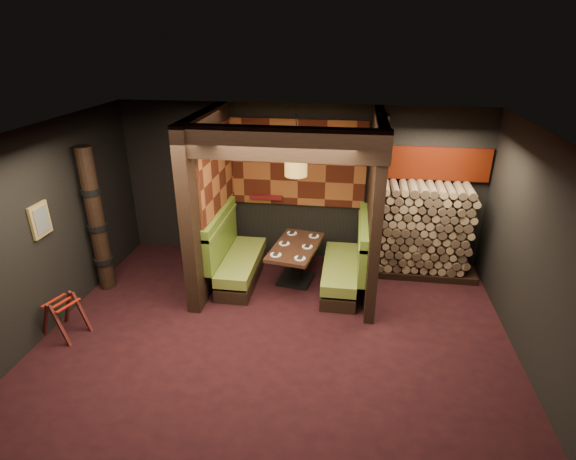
# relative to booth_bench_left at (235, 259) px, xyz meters

# --- Properties ---
(floor) EXTENTS (6.50, 5.50, 0.02)m
(floor) POSITION_rel_booth_bench_left_xyz_m (0.96, -1.65, -0.41)
(floor) COLOR black
(floor) RESTS_ON ground
(ceiling) EXTENTS (6.50, 5.50, 0.02)m
(ceiling) POSITION_rel_booth_bench_left_xyz_m (0.96, -1.65, 2.46)
(ceiling) COLOR black
(ceiling) RESTS_ON ground
(wall_back) EXTENTS (6.50, 0.02, 2.85)m
(wall_back) POSITION_rel_booth_bench_left_xyz_m (0.96, 1.11, 1.02)
(wall_back) COLOR black
(wall_back) RESTS_ON ground
(wall_front) EXTENTS (6.50, 0.02, 2.85)m
(wall_front) POSITION_rel_booth_bench_left_xyz_m (0.96, -4.41, 1.02)
(wall_front) COLOR black
(wall_front) RESTS_ON ground
(wall_left) EXTENTS (0.02, 5.50, 2.85)m
(wall_left) POSITION_rel_booth_bench_left_xyz_m (-2.30, -1.65, 1.02)
(wall_left) COLOR black
(wall_left) RESTS_ON ground
(wall_right) EXTENTS (0.02, 5.50, 2.85)m
(wall_right) POSITION_rel_booth_bench_left_xyz_m (4.22, -1.65, 1.02)
(wall_right) COLOR black
(wall_right) RESTS_ON ground
(partition_left) EXTENTS (0.20, 2.20, 2.85)m
(partition_left) POSITION_rel_booth_bench_left_xyz_m (-0.39, -0.00, 1.02)
(partition_left) COLOR black
(partition_left) RESTS_ON floor
(partition_right) EXTENTS (0.15, 2.10, 2.85)m
(partition_right) POSITION_rel_booth_bench_left_xyz_m (2.26, 0.05, 1.02)
(partition_right) COLOR black
(partition_right) RESTS_ON floor
(header_beam) EXTENTS (2.85, 0.18, 0.44)m
(header_beam) POSITION_rel_booth_bench_left_xyz_m (0.94, -0.95, 2.23)
(header_beam) COLOR black
(header_beam) RESTS_ON partition_left
(tapa_back_panel) EXTENTS (2.40, 0.06, 1.55)m
(tapa_back_panel) POSITION_rel_booth_bench_left_xyz_m (0.94, 1.06, 1.42)
(tapa_back_panel) COLOR brown
(tapa_back_panel) RESTS_ON wall_back
(tapa_side_panel) EXTENTS (0.04, 1.85, 1.45)m
(tapa_side_panel) POSITION_rel_booth_bench_left_xyz_m (-0.27, 0.17, 1.45)
(tapa_side_panel) COLOR brown
(tapa_side_panel) RESTS_ON partition_left
(lacquer_shelf) EXTENTS (0.60, 0.12, 0.07)m
(lacquer_shelf) POSITION_rel_booth_bench_left_xyz_m (0.36, 1.00, 0.78)
(lacquer_shelf) COLOR maroon
(lacquer_shelf) RESTS_ON wall_back
(booth_bench_left) EXTENTS (0.68, 1.60, 1.14)m
(booth_bench_left) POSITION_rel_booth_bench_left_xyz_m (0.00, 0.00, 0.00)
(booth_bench_left) COLOR black
(booth_bench_left) RESTS_ON floor
(booth_bench_right) EXTENTS (0.68, 1.60, 1.14)m
(booth_bench_right) POSITION_rel_booth_bench_left_xyz_m (1.89, 0.00, 0.00)
(booth_bench_right) COLOR black
(booth_bench_right) RESTS_ON floor
(dining_table) EXTENTS (0.89, 1.38, 0.68)m
(dining_table) POSITION_rel_booth_bench_left_xyz_m (1.03, 0.09, 0.04)
(dining_table) COLOR black
(dining_table) RESTS_ON floor
(place_settings) EXTENTS (0.72, 1.11, 0.03)m
(place_settings) POSITION_rel_booth_bench_left_xyz_m (1.03, 0.09, 0.29)
(place_settings) COLOR white
(place_settings) RESTS_ON dining_table
(pendant_lamp) EXTENTS (0.35, 0.35, 0.95)m
(pendant_lamp) POSITION_rel_booth_bench_left_xyz_m (1.03, 0.04, 1.73)
(pendant_lamp) COLOR olive
(pendant_lamp) RESTS_ON ceiling
(framed_picture) EXTENTS (0.05, 0.36, 0.46)m
(framed_picture) POSITION_rel_booth_bench_left_xyz_m (-2.25, -1.55, 1.22)
(framed_picture) COLOR olive
(framed_picture) RESTS_ON wall_left
(luggage_rack) EXTENTS (0.68, 0.57, 0.63)m
(luggage_rack) POSITION_rel_booth_bench_left_xyz_m (-2.01, -1.84, -0.09)
(luggage_rack) COLOR #441512
(luggage_rack) RESTS_ON floor
(totem_column) EXTENTS (0.31, 0.31, 2.40)m
(totem_column) POSITION_rel_booth_bench_left_xyz_m (-2.09, -0.55, 0.79)
(totem_column) COLOR black
(totem_column) RESTS_ON floor
(firewood_stack) EXTENTS (1.73, 0.70, 1.64)m
(firewood_stack) POSITION_rel_booth_bench_left_xyz_m (3.25, 0.70, 0.42)
(firewood_stack) COLOR black
(firewood_stack) RESTS_ON floor
(mosaic_header) EXTENTS (1.83, 0.10, 0.56)m
(mosaic_header) POSITION_rel_booth_bench_left_xyz_m (3.25, 1.03, 1.52)
(mosaic_header) COLOR maroon
(mosaic_header) RESTS_ON wall_back
(bay_front_post) EXTENTS (0.08, 0.08, 2.85)m
(bay_front_post) POSITION_rel_booth_bench_left_xyz_m (2.35, 0.31, 1.02)
(bay_front_post) COLOR black
(bay_front_post) RESTS_ON floor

